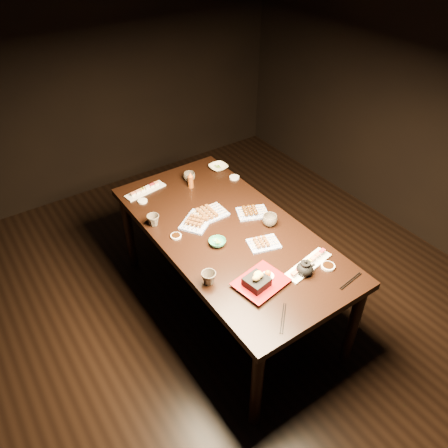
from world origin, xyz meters
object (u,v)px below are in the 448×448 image
Objects in this scene: yakitori_plate_right at (264,242)px; condiment_bottle at (191,180)px; edamame_bowl_green at (217,242)px; yakitori_plate_left at (209,212)px; tempura_tray at (261,278)px; sushi_platter_far at (145,189)px; teacup_mid_right at (270,220)px; dining_table at (228,271)px; teapot at (305,267)px; yakitori_plate_center at (197,219)px; teacup_near_left at (209,278)px; edamame_bowl_cream at (218,167)px; teacup_far_right at (189,177)px; teacup_far_left at (153,220)px; sushi_platter_near at (308,263)px.

condiment_bottle reaches higher than yakitori_plate_right.
yakitori_plate_left is at bearing 66.18° from edamame_bowl_green.
sushi_platter_far is at bearing 86.02° from tempura_tray.
teacup_mid_right reaches higher than yakitori_plate_right.
teacup_mid_right is at bearing 112.63° from sushi_platter_far.
teapot is at bearing -75.43° from dining_table.
condiment_bottle is (-0.07, 1.18, 0.01)m from teapot.
teacup_near_left is at bearing -148.88° from yakitori_plate_center.
sushi_platter_far is at bearing 175.91° from edamame_bowl_cream.
yakitori_plate_right is 2.21× the size of teacup_far_right.
teapot is at bearing 97.61° from sushi_platter_far.
tempura_tray is at bearing -101.04° from teacup_far_right.
yakitori_plate_right is 1.75× the size of edamame_bowl_green.
teapot is at bearing -86.38° from condiment_bottle.
yakitori_plate_right is at bearing -75.83° from yakitori_plate_left.
yakitori_plate_center is 0.29m from teacup_far_left.
sushi_platter_far is 0.82m from edamame_bowl_green.
yakitori_plate_right is 0.76m from teacup_far_left.
sushi_platter_near is 4.09× the size of teacup_near_left.
teapot is at bearing -100.83° from edamame_bowl_cream.
teacup_far_left reaches higher than edamame_bowl_cream.
tempura_tray is (-0.33, 0.04, 0.03)m from sushi_platter_near.
edamame_bowl_green is 0.79m from teacup_far_right.
teacup_near_left is 0.87× the size of teacup_mid_right.
sushi_platter_far is at bearing 99.30° from sushi_platter_near.
teapot is (0.14, -0.59, 0.43)m from dining_table.
edamame_bowl_cream is (0.52, 0.76, -0.00)m from edamame_bowl_green.
tempura_tray is at bearing 177.51° from teapot.
sushi_platter_far is 3.61× the size of teacup_far_right.
sushi_platter_far is at bearing 68.50° from yakitori_plate_center.
teapot is at bearing -105.16° from yakitori_plate_center.
yakitori_plate_center is at bearing -115.67° from condiment_bottle.
teacup_near_left is 0.67m from teacup_mid_right.
edamame_bowl_cream is 1.10× the size of condiment_bottle.
tempura_tray reaches higher than yakitori_plate_right.
tempura_tray reaches higher than teacup_far_right.
yakitori_plate_center is 2.39× the size of teacup_mid_right.
edamame_bowl_green is at bearing 162.10° from yakitori_plate_right.
dining_table is 20.82× the size of teacup_near_left.
sushi_platter_near is 2.51× the size of edamame_bowl_cream.
teacup_far_left is at bearing -145.09° from teacup_far_right.
yakitori_plate_left is 2.10× the size of edamame_bowl_green.
teacup_far_right is at bearing 76.14° from yakitori_plate_left.
yakitori_plate_right is 1.39× the size of edamame_bowl_cream.
yakitori_plate_center is 1.22× the size of yakitori_plate_right.
dining_table is 7.67× the size of yakitori_plate_left.
sushi_platter_far is 2.87× the size of edamame_bowl_green.
yakitori_plate_center is at bearing 87.34° from edamame_bowl_green.
teacup_mid_right is 0.77× the size of condiment_bottle.
yakitori_plate_left is at bearing -103.92° from teacup_far_right.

